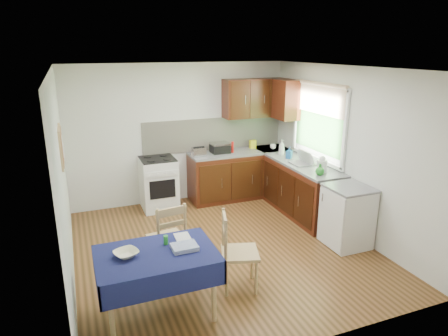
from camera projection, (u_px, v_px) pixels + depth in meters
name	position (u px, v px, depth m)	size (l,w,h in m)	color
floor	(222.00, 248.00, 5.70)	(4.20, 4.20, 0.00)	#482E13
ceiling	(222.00, 68.00, 4.98)	(4.00, 4.20, 0.02)	silver
wall_back	(180.00, 134.00, 7.21)	(4.00, 0.02, 2.50)	silver
wall_front	(309.00, 227.00, 3.47)	(4.00, 0.02, 2.50)	silver
wall_left	(62.00, 181.00, 4.64)	(0.02, 4.20, 2.50)	silver
wall_right	(345.00, 150.00, 6.04)	(0.02, 4.20, 2.50)	silver
base_cabinets	(267.00, 182.00, 7.17)	(1.90, 2.30, 0.86)	#341909
worktop_back	(240.00, 152.00, 7.42)	(1.90, 0.60, 0.04)	slate
worktop_right	(303.00, 165.00, 6.62)	(0.60, 1.70, 0.04)	slate
worktop_corner	(271.00, 149.00, 7.65)	(0.60, 0.60, 0.04)	slate
splashback	(214.00, 134.00, 7.44)	(2.70, 0.02, 0.60)	beige
upper_cabinets	(264.00, 98.00, 7.30)	(1.20, 0.85, 0.70)	#341909
stove	(159.00, 183.00, 7.00)	(0.60, 0.61, 0.92)	white
window	(319.00, 117.00, 6.54)	(0.04, 1.48, 1.26)	#2A5C25
fridge	(347.00, 216.00, 5.68)	(0.58, 0.60, 0.89)	white
corkboard	(61.00, 146.00, 4.82)	(0.04, 0.62, 0.47)	tan
dining_table	(157.00, 262.00, 4.10)	(1.22, 0.83, 0.74)	#111040
chair_far	(168.00, 237.00, 4.93)	(0.48, 0.48, 0.96)	tan
chair_near	(236.00, 249.00, 4.63)	(0.52, 0.52, 0.95)	tan
toaster	(199.00, 152.00, 7.02)	(0.24, 0.15, 0.18)	#AFB0B4
sandwich_press	(220.00, 148.00, 7.27)	(0.32, 0.28, 0.19)	black
sauce_bottle	(232.00, 147.00, 7.27)	(0.05, 0.05, 0.20)	red
yellow_packet	(253.00, 144.00, 7.60)	(0.12, 0.08, 0.16)	yellow
dish_rack	(305.00, 162.00, 6.61)	(0.47, 0.35, 0.22)	gray
kettle	(322.00, 165.00, 6.13)	(0.15, 0.15, 0.26)	white
cup	(273.00, 147.00, 7.54)	(0.11, 0.11, 0.09)	white
soap_bottle_a	(282.00, 147.00, 7.11)	(0.10, 0.11, 0.27)	white
soap_bottle_b	(289.00, 153.00, 6.90)	(0.09, 0.09, 0.20)	#1C5CA5
soap_bottle_c	(320.00, 169.00, 6.00)	(0.14, 0.14, 0.17)	#227F24
plate_bowl	(126.00, 254.00, 4.00)	(0.24, 0.24, 0.06)	#F1EDC5
book	(175.00, 238.00, 4.36)	(0.16, 0.22, 0.02)	white
spice_jar	(166.00, 240.00, 4.24)	(0.05, 0.05, 0.10)	#238229
tea_towel	(184.00, 247.00, 4.14)	(0.26, 0.21, 0.05)	navy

